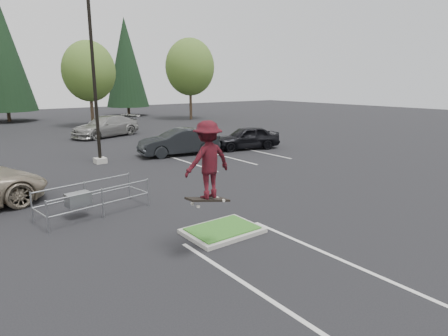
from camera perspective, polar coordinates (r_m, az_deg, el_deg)
ground at (r=11.41m, az=-0.24°, el=-9.83°), size 120.00×120.00×0.00m
grass_median at (r=11.38m, az=-0.24°, el=-9.47°), size 2.20×1.60×0.16m
stall_lines at (r=15.89m, az=-17.49°, el=-3.79°), size 22.62×17.60×0.01m
light_pole at (r=21.51m, az=-19.18°, el=12.66°), size 0.70×0.60×10.12m
decid_c at (r=40.18m, az=-19.89°, el=13.43°), size 5.12×5.12×8.38m
decid_d at (r=45.76m, az=-5.23°, el=14.81°), size 5.76×5.76×9.43m
conif_b at (r=49.43m, az=-30.92°, el=15.20°), size 6.38×6.38×14.50m
conif_c at (r=52.09m, az=-14.70°, el=15.26°), size 5.50×5.50×12.50m
cart_corral at (r=13.35m, az=-20.86°, el=-4.34°), size 3.77×1.83×1.03m
skateboarder at (r=9.20m, az=-2.48°, el=1.15°), size 1.27×0.72×2.14m
car_r_charc at (r=23.32m, az=-6.88°, el=3.98°), size 5.13×2.54×1.62m
car_r_black at (r=25.30m, az=3.47°, el=4.66°), size 4.82×2.99×1.53m
car_far_silver at (r=32.50m, az=-17.43°, el=6.10°), size 6.34×4.15×1.71m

